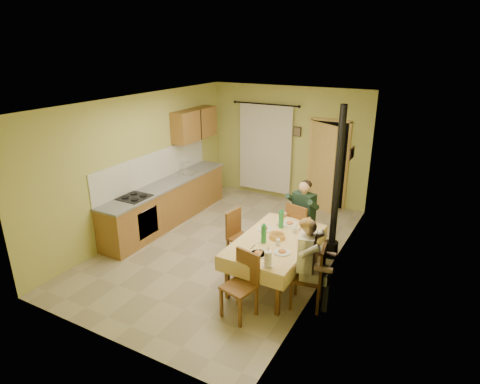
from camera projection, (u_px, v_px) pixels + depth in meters
The scene contains 17 objects.
floor at pixel (226, 247), 7.82m from camera, with size 4.00×6.00×0.01m, color tan.
room_shell at pixel (225, 156), 7.18m from camera, with size 4.04×6.04×2.82m.
kitchen_run at pixel (168, 202), 8.74m from camera, with size 0.64×3.64×1.56m.
upper_cabinets at pixel (195, 124), 9.35m from camera, with size 0.35×1.40×0.70m, color olive.
curtain at pixel (265, 148), 10.01m from camera, with size 1.70×0.07×2.22m.
doorway at pixel (325, 165), 9.36m from camera, with size 0.96×0.48×2.15m.
dining_table at pixel (275, 260), 6.58m from camera, with size 1.17×1.91×0.76m.
tableware at pixel (273, 238), 6.34m from camera, with size 0.82×1.62×0.33m.
chair_far at pixel (301, 238), 7.52m from camera, with size 0.54×0.54×1.01m.
chair_near at pixel (240, 298), 5.75m from camera, with size 0.50×0.50×0.98m.
chair_right at pixel (308, 288), 5.98m from camera, with size 0.52×0.52×1.02m.
chair_left at pixel (241, 247), 7.18m from camera, with size 0.47×0.47×0.97m.
man_far at pixel (303, 209), 7.32m from camera, with size 0.64×0.55×1.39m.
man_right at pixel (309, 253), 5.78m from camera, with size 0.52×0.62×1.39m.
stove_flue at pixel (335, 205), 7.10m from camera, with size 0.24×0.24×2.80m.
picture_back at pixel (297, 132), 9.54m from camera, with size 0.19×0.03×0.23m, color black.
picture_right at pixel (352, 153), 7.28m from camera, with size 0.03×0.31×0.21m, color brown.
Camera 1 is at (3.55, -5.99, 3.73)m, focal length 30.00 mm.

